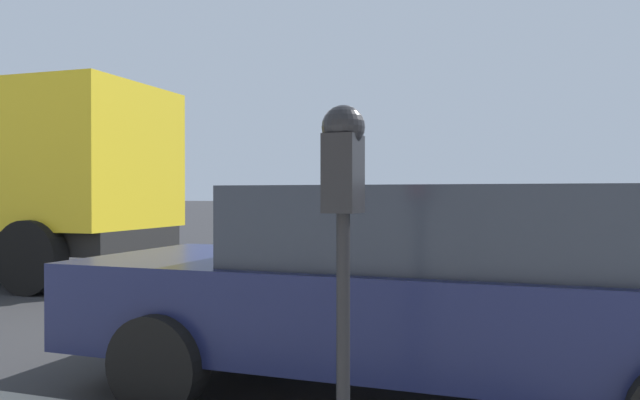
% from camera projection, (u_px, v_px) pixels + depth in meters
% --- Properties ---
extents(ground_plane, '(220.00, 220.00, 0.00)m').
position_uv_depth(ground_plane, '(386.00, 354.00, 5.43)').
color(ground_plane, '#2B2B2D').
extents(parking_meter, '(0.21, 0.19, 1.66)m').
position_uv_depth(parking_meter, '(343.00, 195.00, 2.71)').
color(parking_meter, black).
rests_on(parking_meter, sidewalk).
extents(car_navy, '(2.06, 4.82, 1.45)m').
position_uv_depth(car_navy, '(427.00, 286.00, 4.26)').
color(car_navy, '#14193D').
rests_on(car_navy, ground_plane).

